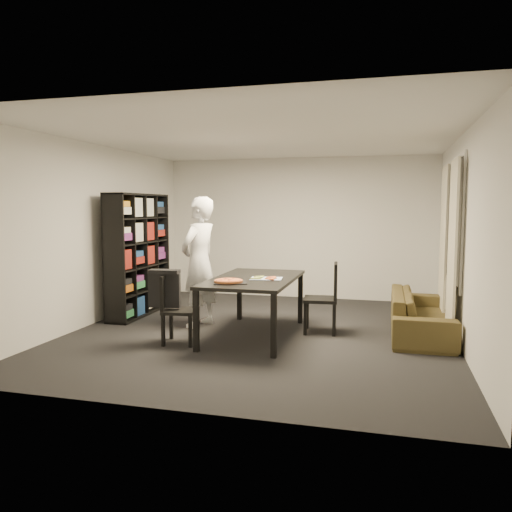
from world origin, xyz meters
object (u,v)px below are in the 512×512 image
(chair_left, at_px, (174,304))
(person, at_px, (199,262))
(baking_tray, at_px, (230,282))
(pepperoni_pizza, at_px, (228,281))
(dining_table, at_px, (254,283))
(sofa, at_px, (421,313))
(chair_right, at_px, (327,293))
(bookshelf, at_px, (138,255))

(chair_left, relative_size, person, 0.47)
(baking_tray, bearing_deg, pepperoni_pizza, -125.84)
(dining_table, bearing_deg, sofa, 16.70)
(pepperoni_pizza, bearing_deg, chair_right, 40.89)
(bookshelf, distance_m, chair_left, 1.93)
(chair_left, bearing_deg, baking_tray, -90.88)
(chair_right, height_order, pepperoni_pizza, chair_right)
(dining_table, xyz_separation_m, chair_right, (0.91, 0.42, -0.17))
(chair_left, distance_m, baking_tray, 0.77)
(dining_table, xyz_separation_m, pepperoni_pizza, (-0.18, -0.52, 0.10))
(bookshelf, height_order, baking_tray, bookshelf)
(chair_left, height_order, sofa, chair_left)
(chair_right, xyz_separation_m, sofa, (1.22, 0.22, -0.26))
(baking_tray, bearing_deg, sofa, 26.43)
(chair_left, relative_size, chair_right, 0.90)
(chair_right, xyz_separation_m, person, (-1.80, -0.08, 0.38))
(chair_right, bearing_deg, bookshelf, -103.23)
(chair_left, relative_size, sofa, 0.44)
(chair_right, height_order, person, person)
(chair_left, bearing_deg, dining_table, -63.85)
(chair_right, distance_m, pepperoni_pizza, 1.46)
(chair_left, height_order, baking_tray, chair_left)
(chair_left, distance_m, person, 1.02)
(person, bearing_deg, chair_right, 107.39)
(chair_left, bearing_deg, person, -6.57)
(chair_right, bearing_deg, pepperoni_pizza, -54.65)
(chair_left, xyz_separation_m, pepperoni_pizza, (0.70, 0.06, 0.31))
(baking_tray, bearing_deg, chair_left, -173.21)
(person, xyz_separation_m, baking_tray, (0.73, -0.84, -0.14))
(bookshelf, height_order, pepperoni_pizza, bookshelf)
(dining_table, distance_m, baking_tray, 0.53)
(baking_tray, bearing_deg, dining_table, 71.70)
(person, distance_m, sofa, 3.11)
(chair_right, bearing_deg, person, -92.92)
(person, bearing_deg, chair_left, 15.87)
(bookshelf, xyz_separation_m, pepperoni_pizza, (1.92, -1.35, -0.15))
(sofa, bearing_deg, chair_right, 100.14)
(baking_tray, bearing_deg, person, 130.90)
(bookshelf, distance_m, chair_right, 3.07)
(bookshelf, height_order, dining_table, bookshelf)
(chair_left, relative_size, baking_tray, 2.14)
(chair_right, height_order, baking_tray, chair_right)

